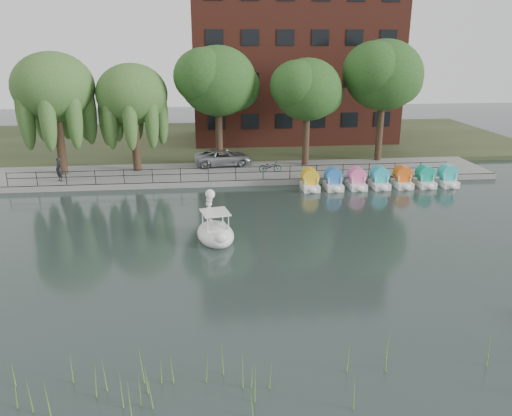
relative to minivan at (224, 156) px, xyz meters
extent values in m
plane|color=#344441|center=(0.66, -17.87, -1.15)|extent=(120.00, 120.00, 0.00)
cube|color=gray|center=(0.66, -1.87, -0.95)|extent=(40.00, 6.00, 0.40)
cube|color=gray|center=(0.66, -4.82, -0.95)|extent=(40.00, 0.25, 0.40)
cube|color=#47512D|center=(0.66, 12.13, -0.97)|extent=(60.00, 22.00, 0.36)
cylinder|color=black|center=(0.66, -4.62, 0.20)|extent=(32.00, 0.04, 0.04)
cylinder|color=black|center=(0.66, -4.62, -0.20)|extent=(32.00, 0.04, 0.04)
cylinder|color=black|center=(0.66, -4.62, -0.25)|extent=(0.05, 0.05, 1.00)
cube|color=#4C1E16|center=(7.66, 12.13, 8.21)|extent=(20.00, 10.00, 18.00)
cylinder|color=#473323|center=(-12.34, -1.37, 1.35)|extent=(0.60, 0.60, 4.20)
ellipsoid|color=#537636|center=(-12.34, -1.37, 5.76)|extent=(5.88, 5.88, 5.00)
cylinder|color=#473323|center=(-6.84, -0.87, 1.15)|extent=(0.60, 0.60, 3.80)
ellipsoid|color=#537636|center=(-6.84, -0.87, 5.14)|extent=(5.32, 5.32, 4.52)
cylinder|color=#473323|center=(-0.34, 0.13, 1.50)|extent=(0.60, 0.60, 4.50)
ellipsoid|color=#346225|center=(-0.34, 0.13, 5.95)|extent=(6.00, 6.00, 5.10)
cylinder|color=#473323|center=(6.66, -0.37, 1.27)|extent=(0.60, 0.60, 4.05)
ellipsoid|color=#346225|center=(6.66, -0.37, 5.28)|extent=(5.40, 5.40, 4.59)
cylinder|color=#473323|center=(13.16, 0.63, 1.61)|extent=(0.60, 0.60, 4.72)
ellipsoid|color=#346225|center=(13.16, 0.63, 6.28)|extent=(6.30, 6.30, 5.36)
imported|color=gray|center=(0.00, 0.00, 0.00)|extent=(3.09, 5.67, 1.51)
imported|color=gray|center=(3.45, -2.63, -0.25)|extent=(0.64, 1.73, 1.00)
imported|color=black|center=(-12.04, -3.58, 0.23)|extent=(0.85, 0.84, 1.98)
ellipsoid|color=white|center=(-1.14, -15.14, -0.82)|extent=(2.46, 3.31, 0.66)
cube|color=white|center=(-1.12, -15.25, -0.49)|extent=(1.47, 1.55, 0.33)
cube|color=white|center=(-1.13, -15.20, 0.43)|extent=(1.66, 1.75, 0.07)
ellipsoid|color=white|center=(-0.88, -16.39, -0.55)|extent=(0.79, 0.68, 0.62)
sphere|color=white|center=(-1.35, -14.17, 1.11)|extent=(0.53, 0.53, 0.53)
cone|color=black|center=(-1.42, -13.82, 1.08)|extent=(0.28, 0.33, 0.22)
cylinder|color=yellow|center=(-1.39, -13.97, 1.09)|extent=(0.30, 0.17, 0.29)
cube|color=white|center=(5.82, -6.36, -0.93)|extent=(1.15, 1.70, 0.44)
cylinder|color=gold|center=(5.82, -6.26, -0.20)|extent=(0.90, 1.20, 0.90)
cube|color=white|center=(7.52, -6.36, -0.93)|extent=(1.15, 1.70, 0.44)
cylinder|color=blue|center=(7.52, -6.26, -0.20)|extent=(0.90, 1.20, 0.90)
cube|color=white|center=(9.22, -6.36, -0.93)|extent=(1.15, 1.70, 0.44)
cylinder|color=pink|center=(9.22, -6.26, -0.20)|extent=(0.90, 1.20, 0.90)
cube|color=white|center=(10.92, -6.36, -0.93)|extent=(1.15, 1.70, 0.44)
cylinder|color=#29B7C8|center=(10.92, -6.26, -0.20)|extent=(0.90, 1.20, 0.90)
cube|color=white|center=(12.62, -6.36, -0.93)|extent=(1.15, 1.70, 0.44)
cylinder|color=orange|center=(12.62, -6.26, -0.20)|extent=(0.90, 1.20, 0.90)
cube|color=white|center=(14.32, -6.36, -0.93)|extent=(1.15, 1.70, 0.44)
cylinder|color=#15A283|center=(14.32, -6.26, -0.20)|extent=(0.90, 1.20, 0.90)
cube|color=white|center=(16.02, -6.36, -0.93)|extent=(1.15, 1.70, 0.44)
cylinder|color=#31B8B8|center=(16.02, -6.26, -0.20)|extent=(0.90, 1.20, 0.90)
camera|label=1|loc=(-1.59, -39.84, 8.91)|focal=35.00mm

